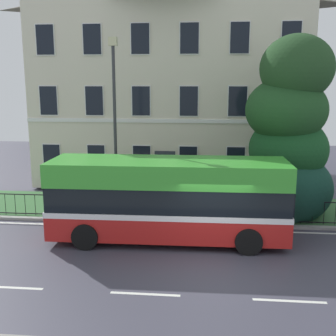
{
  "coord_description": "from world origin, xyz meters",
  "views": [
    {
      "loc": [
        -0.34,
        -12.37,
        5.85
      ],
      "look_at": [
        -1.98,
        4.75,
        2.31
      ],
      "focal_mm": 43.98,
      "sensor_mm": 36.0,
      "label": 1
    }
  ],
  "objects": [
    {
      "name": "iron_verge_railing",
      "position": [
        -2.56,
        4.4,
        0.62
      ],
      "size": [
        16.05,
        0.04,
        0.97
      ],
      "color": "black",
      "rests_on": "ground_plane"
    },
    {
      "name": "ground_plane",
      "position": [
        0.0,
        0.77,
        -0.02
      ],
      "size": [
        60.0,
        56.0,
        0.18
      ],
      "color": "#3E3D4B"
    },
    {
      "name": "evergreen_tree",
      "position": [
        3.15,
        5.91,
        3.24
      ],
      "size": [
        4.34,
        4.34,
        8.31
      ],
      "color": "#423328",
      "rests_on": "ground_plane"
    },
    {
      "name": "street_lamp_post",
      "position": [
        -4.41,
        5.51,
        4.46
      ],
      "size": [
        0.36,
        0.24,
        7.66
      ],
      "color": "#333338",
      "rests_on": "ground_plane"
    },
    {
      "name": "georgian_townhouse",
      "position": [
        -2.56,
        13.32,
        6.1
      ],
      "size": [
        15.28,
        8.49,
        11.9
      ],
      "color": "beige",
      "rests_on": "ground_plane"
    },
    {
      "name": "single_decker_bus",
      "position": [
        -1.73,
        2.41,
        1.62
      ],
      "size": [
        8.85,
        2.75,
        3.08
      ],
      "rotation": [
        0.0,
        0.0,
        0.02
      ],
      "color": "red",
      "rests_on": "ground_plane"
    }
  ]
}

